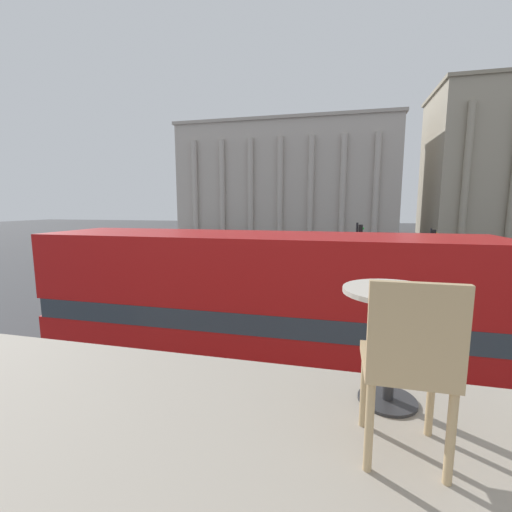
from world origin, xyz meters
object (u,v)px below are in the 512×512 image
(cafe_chair_0, at_px, (409,360))
(pedestrian_black, at_px, (246,250))
(plaza_building_left, at_px, (286,180))
(traffic_light_mid, at_px, (358,248))
(traffic_light_near, at_px, (242,268))
(traffic_light_far, at_px, (431,246))
(cafe_dining_table, at_px, (392,320))
(double_decker_bus, at_px, (259,310))
(pedestrian_grey, at_px, (293,258))

(cafe_chair_0, height_order, pedestrian_black, cafe_chair_0)
(plaza_building_left, xyz_separation_m, pedestrian_black, (1.51, -32.51, -8.24))
(traffic_light_mid, bearing_deg, pedestrian_black, 133.70)
(traffic_light_near, height_order, pedestrian_black, traffic_light_near)
(plaza_building_left, distance_m, traffic_light_mid, 43.37)
(plaza_building_left, bearing_deg, traffic_light_far, -67.66)
(traffic_light_mid, bearing_deg, traffic_light_near, -126.76)
(cafe_dining_table, xyz_separation_m, plaza_building_left, (-9.51, 58.31, 5.22))
(cafe_chair_0, relative_size, traffic_light_mid, 0.23)
(cafe_dining_table, relative_size, traffic_light_near, 0.20)
(plaza_building_left, height_order, traffic_light_mid, plaza_building_left)
(double_decker_bus, bearing_deg, plaza_building_left, 100.87)
(plaza_building_left, distance_m, traffic_light_far, 40.14)
(double_decker_bus, bearing_deg, cafe_chair_0, -67.88)
(plaza_building_left, bearing_deg, pedestrian_grey, -80.50)
(pedestrian_black, relative_size, pedestrian_grey, 1.05)
(double_decker_bus, distance_m, traffic_light_near, 5.31)
(pedestrian_grey, bearing_deg, traffic_light_mid, -129.77)
(traffic_light_near, height_order, traffic_light_mid, traffic_light_mid)
(double_decker_bus, distance_m, plaza_building_left, 53.78)
(double_decker_bus, distance_m, traffic_light_far, 17.95)
(traffic_light_near, bearing_deg, pedestrian_black, 104.80)
(cafe_dining_table, relative_size, plaza_building_left, 0.02)
(cafe_chair_0, bearing_deg, plaza_building_left, 93.85)
(traffic_light_near, bearing_deg, double_decker_bus, -69.53)
(cafe_chair_0, bearing_deg, pedestrian_grey, 93.35)
(traffic_light_mid, bearing_deg, cafe_dining_table, -92.37)
(cafe_chair_0, xyz_separation_m, pedestrian_black, (-8.00, 26.32, -3.00))
(double_decker_bus, relative_size, traffic_light_mid, 2.65)
(traffic_light_far, relative_size, pedestrian_grey, 1.96)
(traffic_light_far, bearing_deg, double_decker_bus, -115.09)
(plaza_building_left, xyz_separation_m, traffic_light_near, (5.55, -47.83, -6.93))
(cafe_chair_0, relative_size, pedestrian_black, 0.50)
(cafe_dining_table, distance_m, traffic_light_far, 22.52)
(plaza_building_left, bearing_deg, traffic_light_mid, -76.23)
(traffic_light_mid, height_order, traffic_light_far, traffic_light_mid)
(double_decker_bus, xyz_separation_m, traffic_light_near, (-1.86, 4.97, 0.05))
(cafe_chair_0, bearing_deg, traffic_light_far, 70.78)
(traffic_light_near, bearing_deg, plaza_building_left, 96.62)
(traffic_light_far, height_order, pedestrian_black, traffic_light_far)
(cafe_chair_0, bearing_deg, traffic_light_mid, 82.37)
(double_decker_bus, xyz_separation_m, cafe_dining_table, (2.10, -5.50, 1.76))
(traffic_light_near, distance_m, traffic_light_far, 14.73)
(plaza_building_left, xyz_separation_m, traffic_light_far, (15.02, -36.55, -7.08))
(plaza_building_left, distance_m, pedestrian_black, 33.57)
(traffic_light_mid, height_order, pedestrian_black, traffic_light_mid)
(double_decker_bus, bearing_deg, traffic_light_near, 113.35)
(cafe_chair_0, bearing_deg, cafe_dining_table, 84.85)
(cafe_dining_table, bearing_deg, cafe_chair_0, -89.82)
(traffic_light_mid, bearing_deg, traffic_light_far, 46.42)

